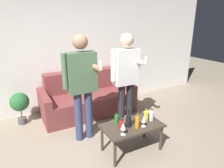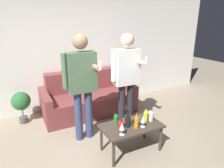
# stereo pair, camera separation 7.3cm
# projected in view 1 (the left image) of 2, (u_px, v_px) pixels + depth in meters

# --- Properties ---
(ground_plane) EXTENTS (16.00, 16.00, 0.00)m
(ground_plane) POSITION_uv_depth(u_px,v_px,m) (108.00, 165.00, 2.83)
(ground_plane) COLOR gray
(wall_back) EXTENTS (8.00, 0.06, 2.70)m
(wall_back) POSITION_uv_depth(u_px,v_px,m) (61.00, 50.00, 4.31)
(wall_back) COLOR silver
(wall_back) RESTS_ON ground_plane
(couch) EXTENTS (1.95, 0.94, 0.88)m
(couch) POSITION_uv_depth(u_px,v_px,m) (87.00, 98.00, 4.41)
(couch) COLOR brown
(couch) RESTS_ON ground_plane
(coffee_table) EXTENTS (0.92, 0.52, 0.45)m
(coffee_table) POSITION_uv_depth(u_px,v_px,m) (132.00, 128.00, 3.05)
(coffee_table) COLOR #3D3328
(coffee_table) RESTS_ON ground_plane
(bottle_orange) EXTENTS (0.06, 0.06, 0.24)m
(bottle_orange) POSITION_uv_depth(u_px,v_px,m) (137.00, 122.00, 2.92)
(bottle_orange) COLOR orange
(bottle_orange) RESTS_ON coffee_table
(bottle_green) EXTENTS (0.07, 0.07, 0.19)m
(bottle_green) POSITION_uv_depth(u_px,v_px,m) (117.00, 119.00, 3.05)
(bottle_green) COLOR #23752D
(bottle_green) RESTS_ON coffee_table
(bottle_dark) EXTENTS (0.08, 0.08, 0.26)m
(bottle_dark) POSITION_uv_depth(u_px,v_px,m) (129.00, 120.00, 2.95)
(bottle_dark) COLOR black
(bottle_dark) RESTS_ON coffee_table
(bottle_yellow) EXTENTS (0.07, 0.07, 0.24)m
(bottle_yellow) POSITION_uv_depth(u_px,v_px,m) (146.00, 116.00, 3.09)
(bottle_yellow) COLOR yellow
(bottle_yellow) RESTS_ON coffee_table
(bottle_red) EXTENTS (0.08, 0.08, 0.16)m
(bottle_red) POSITION_uv_depth(u_px,v_px,m) (122.00, 125.00, 2.91)
(bottle_red) COLOR #B21E1E
(bottle_red) RESTS_ON coffee_table
(bottle_clear) EXTENTS (0.07, 0.07, 0.20)m
(bottle_clear) POSITION_uv_depth(u_px,v_px,m) (151.00, 116.00, 3.15)
(bottle_clear) COLOR silver
(bottle_clear) RESTS_ON coffee_table
(wine_glass_near) EXTENTS (0.07, 0.07, 0.18)m
(wine_glass_near) POSITION_uv_depth(u_px,v_px,m) (144.00, 119.00, 2.95)
(wine_glass_near) COLOR silver
(wine_glass_near) RESTS_ON coffee_table
(wine_glass_far) EXTENTS (0.08, 0.08, 0.19)m
(wine_glass_far) POSITION_uv_depth(u_px,v_px,m) (123.00, 126.00, 2.73)
(wine_glass_far) COLOR silver
(wine_glass_far) RESTS_ON coffee_table
(cup_on_table) EXTENTS (0.09, 0.09, 0.09)m
(cup_on_table) POSITION_uv_depth(u_px,v_px,m) (147.00, 115.00, 3.24)
(cup_on_table) COLOR white
(cup_on_table) RESTS_ON coffee_table
(person_standing_left) EXTENTS (0.54, 0.46, 1.77)m
(person_standing_left) POSITION_uv_depth(u_px,v_px,m) (82.00, 81.00, 3.17)
(person_standing_left) COLOR navy
(person_standing_left) RESTS_ON ground_plane
(person_standing_right) EXTENTS (0.53, 0.45, 1.76)m
(person_standing_right) POSITION_uv_depth(u_px,v_px,m) (126.00, 74.00, 3.58)
(person_standing_right) COLOR #232328
(person_standing_right) RESTS_ON ground_plane
(potted_plant) EXTENTS (0.36, 0.36, 0.64)m
(potted_plant) POSITION_uv_depth(u_px,v_px,m) (20.00, 103.00, 3.84)
(potted_plant) COLOR #4C4C51
(potted_plant) RESTS_ON ground_plane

